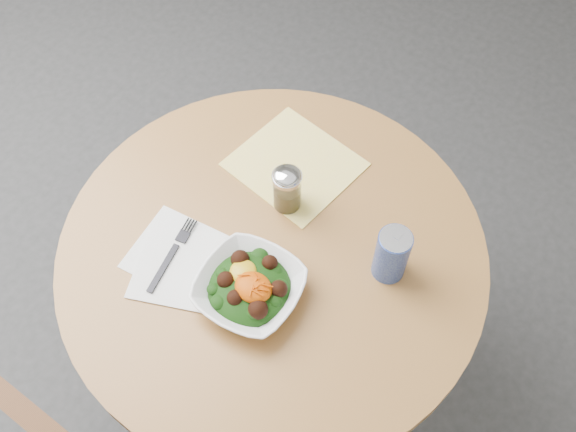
{
  "coord_description": "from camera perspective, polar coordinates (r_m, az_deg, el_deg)",
  "views": [
    {
      "loc": [
        0.39,
        -0.54,
        1.91
      ],
      "look_at": [
        0.01,
        0.05,
        0.81
      ],
      "focal_mm": 40.0,
      "sensor_mm": 36.0,
      "label": 1
    }
  ],
  "objects": [
    {
      "name": "ground",
      "position": [
        2.03,
        -0.96,
        -13.38
      ],
      "size": [
        6.0,
        6.0,
        0.0
      ],
      "primitive_type": "plane",
      "color": "#2F2F32",
      "rests_on": "ground"
    },
    {
      "name": "fork",
      "position": [
        1.35,
        -10.17,
        -3.18
      ],
      "size": [
        0.05,
        0.19,
        0.0
      ],
      "color": "black",
      "rests_on": "table"
    },
    {
      "name": "paper_napkins",
      "position": [
        1.34,
        -9.89,
        -3.87
      ],
      "size": [
        0.23,
        0.23,
        0.0
      ],
      "color": "white",
      "rests_on": "table"
    },
    {
      "name": "salad_bowl",
      "position": [
        1.27,
        -3.44,
        -6.38
      ],
      "size": [
        0.22,
        0.22,
        0.08
      ],
      "color": "white",
      "rests_on": "table"
    },
    {
      "name": "beverage_can",
      "position": [
        1.28,
        9.2,
        -3.39
      ],
      "size": [
        0.07,
        0.07,
        0.13
      ],
      "color": "navy",
      "rests_on": "table"
    },
    {
      "name": "cloth_napkin",
      "position": [
        1.46,
        0.6,
        4.62
      ],
      "size": [
        0.29,
        0.27,
        0.0
      ],
      "primitive_type": "cube",
      "rotation": [
        0.0,
        0.0,
        -0.16
      ],
      "color": "yellow",
      "rests_on": "table"
    },
    {
      "name": "table",
      "position": [
        1.52,
        -1.26,
        -6.5
      ],
      "size": [
        0.9,
        0.9,
        0.75
      ],
      "color": "black",
      "rests_on": "ground"
    },
    {
      "name": "spice_shaker",
      "position": [
        1.35,
        -0.09,
        2.42
      ],
      "size": [
        0.06,
        0.06,
        0.11
      ],
      "color": "silver",
      "rests_on": "table"
    }
  ]
}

